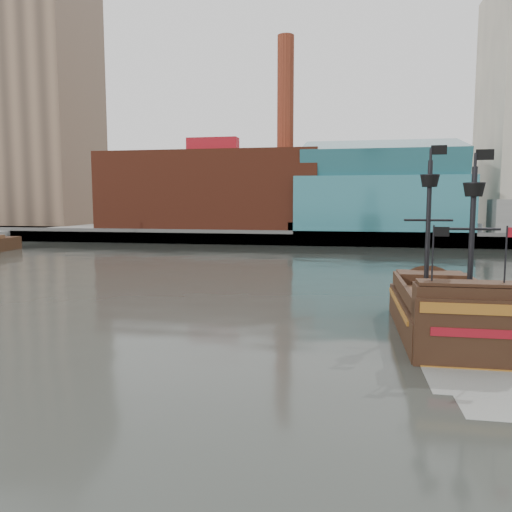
# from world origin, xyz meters

# --- Properties ---
(ground) EXTENTS (400.00, 400.00, 0.00)m
(ground) POSITION_xyz_m (0.00, 0.00, 0.00)
(ground) COLOR #262924
(ground) RESTS_ON ground
(promenade_far) EXTENTS (220.00, 60.00, 2.00)m
(promenade_far) POSITION_xyz_m (0.00, 92.00, 1.00)
(promenade_far) COLOR slate
(promenade_far) RESTS_ON ground
(seawall) EXTENTS (220.00, 1.00, 2.60)m
(seawall) POSITION_xyz_m (0.00, 62.50, 1.30)
(seawall) COLOR #4C4C49
(seawall) RESTS_ON ground
(skyline) EXTENTS (149.00, 45.00, 62.00)m
(skyline) POSITION_xyz_m (5.21, 84.56, 24.55)
(skyline) COLOR brown
(skyline) RESTS_ON promenade_far
(pirate_ship) EXTENTS (5.18, 15.80, 11.79)m
(pirate_ship) POSITION_xyz_m (10.22, 5.75, 1.07)
(pirate_ship) COLOR black
(pirate_ship) RESTS_ON ground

